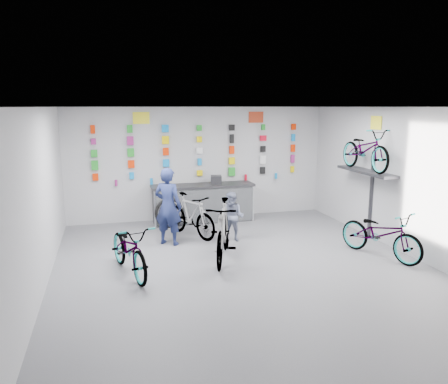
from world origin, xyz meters
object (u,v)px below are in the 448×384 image
object	(u,v)px
customer	(232,217)
clerk	(168,206)
counter	(203,204)
bike_service	(191,215)
bike_center	(223,231)
bike_right	(381,234)
bike_left	(129,249)

from	to	relation	value
customer	clerk	bearing A→B (deg)	-149.67
counter	bike_service	xyz separation A→B (m)	(-0.57, -1.26, 0.02)
bike_center	bike_right	distance (m)	3.19
bike_left	bike_service	bearing A→B (deg)	38.64
bike_right	customer	size ratio (longest dim) A/B	1.66
counter	customer	size ratio (longest dim) A/B	2.40
counter	bike_center	bearing A→B (deg)	-94.98
bike_service	counter	bearing A→B (deg)	37.29
bike_right	customer	distance (m)	3.17
bike_right	bike_service	distance (m)	4.19
bike_left	bike_service	xyz separation A→B (m)	(1.52, 2.03, 0.03)
counter	bike_left	xyz separation A→B (m)	(-2.09, -3.29, -0.00)
bike_right	bike_service	xyz separation A→B (m)	(-3.44, 2.41, 0.02)
counter	clerk	world-z (taller)	clerk
bike_center	clerk	bearing A→B (deg)	145.07
bike_right	clerk	xyz separation A→B (m)	(-4.02, 1.96, 0.37)
counter	bike_left	distance (m)	3.89
bike_left	bike_service	size ratio (longest dim) A/B	1.08
customer	bike_right	bearing A→B (deg)	0.84
bike_center	customer	world-z (taller)	bike_center
counter	bike_left	size ratio (longest dim) A/B	1.47
bike_center	bike_service	distance (m)	1.78
bike_right	clerk	size ratio (longest dim) A/B	1.08
bike_service	clerk	xyz separation A→B (m)	(-0.59, -0.44, 0.35)
bike_left	bike_right	distance (m)	4.97
bike_service	customer	bearing A→B (deg)	-62.95
bike_left	bike_right	world-z (taller)	bike_right
bike_service	bike_right	bearing A→B (deg)	-63.25
bike_service	bike_left	bearing A→B (deg)	-155.04
bike_center	clerk	distance (m)	1.60
bike_center	bike_right	xyz separation A→B (m)	(3.13, -0.66, -0.11)
bike_left	customer	world-z (taller)	customer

